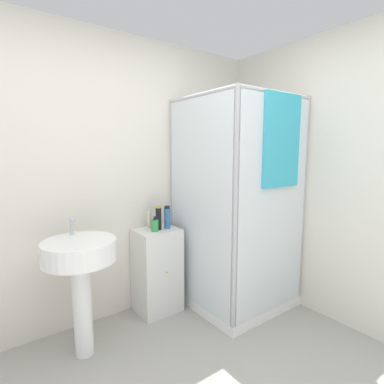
{
  "coord_description": "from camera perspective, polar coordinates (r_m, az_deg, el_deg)",
  "views": [
    {
      "loc": [
        -0.83,
        -0.84,
        1.51
      ],
      "look_at": [
        0.62,
        1.12,
        1.16
      ],
      "focal_mm": 28.0,
      "sensor_mm": 36.0,
      "label": 1
    }
  ],
  "objects": [
    {
      "name": "wall_back",
      "position": [
        2.69,
        -18.25,
        2.13
      ],
      "size": [
        6.4,
        0.06,
        2.5
      ],
      "primitive_type": "cube",
      "color": "silver",
      "rests_on": "ground_plane"
    },
    {
      "name": "shower_enclosure",
      "position": [
        2.94,
        8.65,
        -10.87
      ],
      "size": [
        0.92,
        0.95,
        1.98
      ],
      "color": "white",
      "rests_on": "ground_plane"
    },
    {
      "name": "vanity_cabinet",
      "position": [
        2.91,
        -6.66,
        -14.56
      ],
      "size": [
        0.39,
        0.35,
        0.78
      ],
      "color": "silver",
      "rests_on": "ground_plane"
    },
    {
      "name": "sink",
      "position": [
        2.34,
        -20.53,
        -12.91
      ],
      "size": [
        0.51,
        0.51,
        1.0
      ],
      "color": "white",
      "rests_on": "ground_plane"
    },
    {
      "name": "soap_dispenser",
      "position": [
        2.71,
        -7.1,
        -6.3
      ],
      "size": [
        0.07,
        0.07,
        0.14
      ],
      "color": "green",
      "rests_on": "vanity_cabinet"
    },
    {
      "name": "shampoo_bottle_tall_black",
      "position": [
        2.75,
        -6.39,
        -4.9
      ],
      "size": [
        0.05,
        0.05,
        0.22
      ],
      "color": "black",
      "rests_on": "vanity_cabinet"
    },
    {
      "name": "shampoo_bottle_blue",
      "position": [
        2.78,
        -4.76,
        -4.87
      ],
      "size": [
        0.06,
        0.06,
        0.21
      ],
      "color": "#2D66A3",
      "rests_on": "vanity_cabinet"
    },
    {
      "name": "lotion_bottle_white",
      "position": [
        2.81,
        -8.13,
        -5.23
      ],
      "size": [
        0.04,
        0.04,
        0.19
      ],
      "color": "beige",
      "rests_on": "vanity_cabinet"
    }
  ]
}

